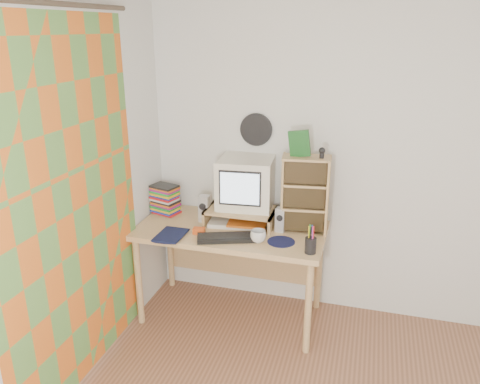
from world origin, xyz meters
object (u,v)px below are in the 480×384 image
Objects in this scene: keyboard at (228,238)px; dvd_stack at (165,196)px; cd_rack at (304,194)px; desk at (233,241)px; crt_monitor at (245,184)px; mug at (258,236)px; diary at (159,232)px.

keyboard is 1.54× the size of dvd_stack.
dvd_stack is 1.12m from cd_rack.
desk is 2.51× the size of cd_rack.
desk is 4.94× the size of dvd_stack.
desk is 0.66m from dvd_stack.
crt_monitor is 1.40× the size of dvd_stack.
desk is at bearing 79.62° from keyboard.
desk is 0.39m from mug.
dvd_stack is at bearing 108.07° from diary.
keyboard is (0.04, -0.26, 0.15)m from desk.
keyboard is 0.21m from mug.
dvd_stack is at bearing 172.00° from desk.
keyboard is 0.51m from diary.
keyboard is at bearing -12.20° from dvd_stack.
mug reaches higher than keyboard.
keyboard is at bearing -174.00° from mug.
dvd_stack is (-0.64, 0.35, 0.13)m from keyboard.
crt_monitor reaches higher than dvd_stack.
cd_rack reaches higher than keyboard.
crt_monitor is at bearing 50.49° from desk.
crt_monitor is 0.91× the size of keyboard.
dvd_stack is at bearing 159.15° from mug.
dvd_stack is at bearing 171.16° from cd_rack.
mug is (0.85, -0.32, -0.10)m from dvd_stack.
mug is at bearing -139.53° from cd_rack.
diary reaches higher than keyboard.
desk is at bearing 35.74° from diary.
diary reaches higher than desk.
desk is at bearing 178.73° from cd_rack.
keyboard is 1.89× the size of diary.
mug is at bearing -65.73° from crt_monitor.
crt_monitor reaches higher than desk.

